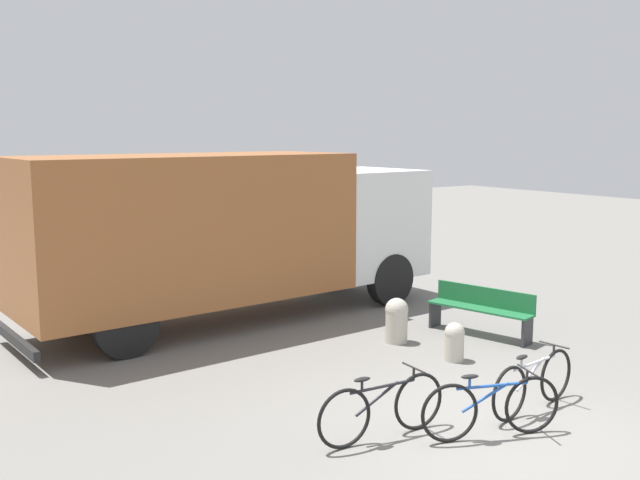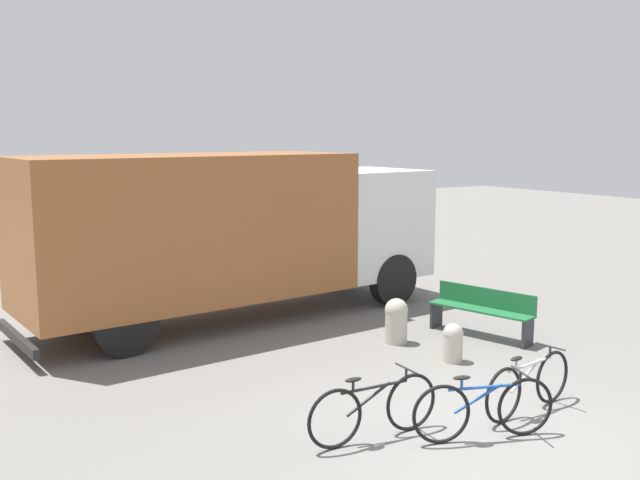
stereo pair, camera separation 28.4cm
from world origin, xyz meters
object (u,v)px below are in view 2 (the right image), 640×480
delivery_truck (234,227)px  bollard_near_bench (453,341)px  bicycle_near (374,408)px  park_bench (482,309)px  bollard_far_bench (396,319)px  bicycle_middle (484,409)px  bicycle_far (529,384)px

delivery_truck → bollard_near_bench: bearing=-72.0°
bicycle_near → bollard_near_bench: bearing=34.3°
park_bench → delivery_truck: bearing=28.2°
bicycle_near → bollard_far_bench: size_ratio=2.28×
delivery_truck → bollard_far_bench: 3.66m
bicycle_middle → bicycle_far: bearing=34.3°
delivery_truck → park_bench: bearing=-51.8°
bicycle_near → bicycle_far: 2.21m
bollard_near_bench → delivery_truck: bearing=112.3°
bicycle_near → bollard_far_bench: bearing=51.3°
bicycle_middle → bicycle_far: (1.09, 0.29, 0.00)m
bicycle_middle → bollard_far_bench: 3.98m
bicycle_near → bollard_near_bench: size_ratio=2.88×
bicycle_near → bicycle_middle: same height
bollard_far_bench → bollard_near_bench: bearing=-84.6°
park_bench → bollard_far_bench: 1.62m
bicycle_middle → bollard_far_bench: (1.58, 3.65, 0.03)m
delivery_truck → bicycle_near: (-1.03, -5.94, -1.41)m
delivery_truck → bicycle_middle: size_ratio=5.05×
delivery_truck → bicycle_near: delivery_truck is taller
bollard_near_bench → bollard_far_bench: (-0.12, 1.29, 0.09)m
park_bench → bollard_far_bench: park_bench is taller
bicycle_middle → bicycle_far: size_ratio=0.96×
bicycle_far → park_bench: bearing=47.5°
bollard_near_bench → bollard_far_bench: bearing=95.4°
park_bench → bollard_near_bench: park_bench is taller
bicycle_near → bollard_far_bench: (2.67, 2.97, 0.03)m
park_bench → bollard_near_bench: 1.64m
bollard_far_bench → bicycle_middle: bearing=-113.4°
park_bench → bicycle_middle: (-3.12, -3.17, -0.12)m
delivery_truck → park_bench: delivery_truck is taller
delivery_truck → bicycle_middle: (0.05, -6.63, -1.41)m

